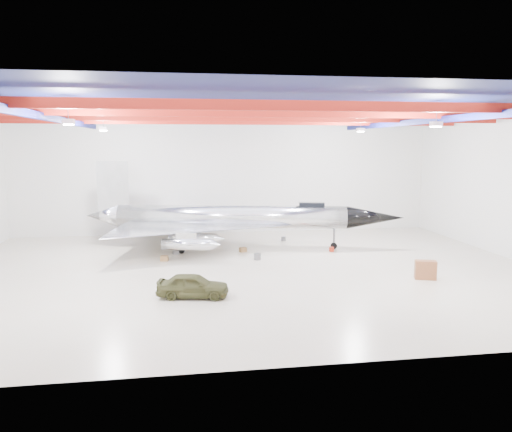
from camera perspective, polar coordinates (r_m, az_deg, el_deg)
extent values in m
plane|color=beige|center=(34.27, -0.93, -6.25)|extent=(40.00, 40.00, 0.00)
plane|color=silver|center=(48.18, -3.39, 4.58)|extent=(40.00, 0.00, 40.00)
plane|color=#0A0F38|center=(33.26, -0.98, 12.42)|extent=(40.00, 40.00, 0.00)
cube|color=maroon|center=(24.36, 1.97, 12.53)|extent=(39.50, 0.25, 0.50)
cube|color=maroon|center=(30.26, -0.19, 11.70)|extent=(39.50, 0.25, 0.50)
cube|color=maroon|center=(36.20, -1.63, 11.13)|extent=(39.50, 0.25, 0.50)
cube|color=maroon|center=(42.15, -2.67, 10.72)|extent=(39.50, 0.25, 0.50)
cube|color=#0E1355|center=(33.75, -21.95, 10.25)|extent=(0.25, 29.50, 0.40)
cube|color=#0E1355|center=(36.81, 18.18, 10.22)|extent=(0.25, 29.50, 0.40)
cube|color=silver|center=(27.45, -20.63, 10.07)|extent=(0.55, 0.55, 0.25)
cube|color=silver|center=(30.56, 19.89, 9.87)|extent=(0.55, 0.55, 0.25)
cube|color=silver|center=(39.27, -17.04, 9.53)|extent=(0.55, 0.55, 0.25)
cube|color=silver|center=(41.50, 11.87, 9.63)|extent=(0.55, 0.55, 0.25)
cylinder|color=silver|center=(41.14, -2.81, -0.07)|extent=(18.76, 5.58, 1.88)
cone|color=black|center=(41.68, 13.45, -0.18)|extent=(4.97, 2.77, 1.88)
cone|color=silver|center=(43.52, -17.10, 0.03)|extent=(3.13, 2.40, 1.88)
cube|color=silver|center=(42.94, -16.06, 3.24)|extent=(2.60, 0.63, 4.22)
cube|color=black|center=(40.90, 6.38, 1.23)|extent=(2.17, 1.15, 0.47)
cylinder|color=silver|center=(36.72, -7.96, -3.24)|extent=(3.66, 1.54, 0.84)
cylinder|color=silver|center=(38.98, -7.33, -2.56)|extent=(3.66, 1.54, 0.84)
cylinder|color=silver|center=(44.45, -6.07, -1.20)|extent=(3.66, 1.54, 0.84)
cylinder|color=silver|center=(46.74, -5.63, -0.73)|extent=(3.66, 1.54, 0.84)
cylinder|color=#59595B|center=(41.49, 8.90, -2.59)|extent=(0.17, 0.17, 1.69)
cylinder|color=black|center=(41.60, 8.89, -3.38)|extent=(0.56, 0.31, 0.53)
cylinder|color=#59595B|center=(39.70, -8.53, -3.07)|extent=(0.17, 0.17, 1.69)
cylinder|color=black|center=(39.81, -8.51, -3.89)|extent=(0.56, 0.31, 0.53)
cylinder|color=#59595B|center=(44.23, -7.35, -1.88)|extent=(0.17, 0.17, 1.69)
cylinder|color=black|center=(44.33, -7.34, -2.62)|extent=(0.56, 0.31, 0.53)
imported|color=#3D3E1F|center=(28.54, -7.23, -7.88)|extent=(4.25, 2.32, 1.37)
cube|color=brown|center=(33.80, 18.81, -5.85)|extent=(1.45, 1.05, 1.20)
cube|color=olive|center=(37.53, -10.44, -4.80)|extent=(0.61, 0.51, 0.39)
cylinder|color=#59595B|center=(37.32, 0.16, -4.65)|extent=(0.70, 0.70, 0.49)
cube|color=#59595B|center=(39.63, -9.16, -4.14)|extent=(0.51, 0.46, 0.29)
cylinder|color=#A92510|center=(40.59, 8.63, -3.78)|extent=(0.49, 0.49, 0.36)
cube|color=olive|center=(39.98, -1.51, -3.87)|extent=(0.64, 0.58, 0.36)
cylinder|color=#59595B|center=(44.62, 3.16, -2.60)|extent=(0.49, 0.49, 0.37)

